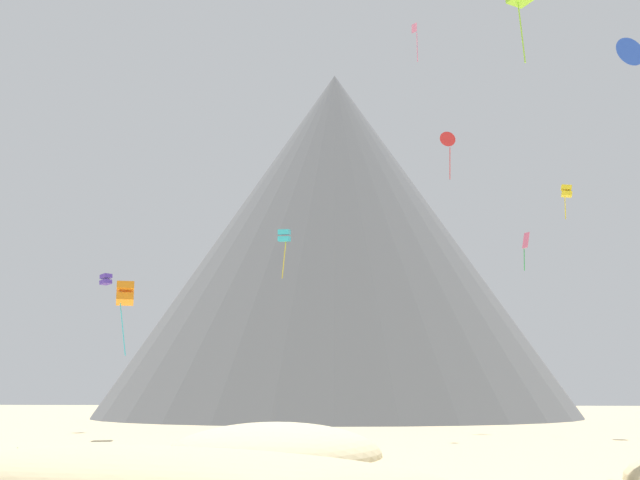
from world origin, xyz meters
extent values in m
ellipsoid|color=beige|center=(-2.70, 21.34, 0.00)|extent=(12.07, 16.26, 3.76)
ellipsoid|color=#C6B284|center=(-5.54, 8.72, 0.00)|extent=(28.26, 19.45, 2.64)
cone|color=#477238|center=(-9.95, 5.85, 0.35)|extent=(3.78, 3.78, 0.71)
cone|color=#477238|center=(-16.73, 19.40, 0.27)|extent=(2.14, 2.14, 0.54)
cone|color=slate|center=(-5.14, 95.79, 26.46)|extent=(93.71, 93.71, 52.91)
cone|color=slate|center=(-3.65, 97.83, 15.00)|extent=(27.37, 27.37, 30.00)
cube|color=orange|center=(-18.07, 39.57, 11.07)|extent=(1.81, 1.89, 0.99)
cube|color=orange|center=(-18.07, 39.57, 12.01)|extent=(1.81, 1.89, 0.99)
cylinder|color=#33BCDB|center=(-18.14, 39.57, 8.60)|extent=(0.66, 0.21, 4.29)
cube|color=#E5668C|center=(16.28, 50.96, 17.50)|extent=(0.76, 0.80, 1.53)
cylinder|color=green|center=(16.05, 50.96, 15.67)|extent=(0.16, 0.14, 2.09)
cone|color=red|center=(9.88, 59.65, 30.32)|extent=(1.78, 0.78, 1.75)
cylinder|color=red|center=(10.07, 59.65, 27.63)|extent=(0.20, 0.33, 3.63)
cube|color=pink|center=(6.40, 51.67, 39.54)|extent=(0.53, 0.87, 0.98)
cylinder|color=pink|center=(6.65, 51.67, 37.47)|extent=(0.08, 0.41, 3.27)
cylinder|color=#8CD133|center=(11.81, 20.53, 24.28)|extent=(0.30, 0.26, 3.91)
cube|color=#5138B2|center=(-24.65, 52.55, 14.31)|extent=(1.28, 1.27, 0.52)
cube|color=#5138B2|center=(-24.65, 52.55, 14.88)|extent=(1.28, 1.27, 0.52)
cone|color=blue|center=(22.62, 36.62, 29.62)|extent=(2.58, 1.48, 2.52)
cube|color=#33BCDB|center=(-6.55, 51.13, 18.08)|extent=(1.16, 1.21, 0.62)
cube|color=#33BCDB|center=(-6.55, 51.13, 18.75)|extent=(1.16, 1.21, 0.62)
cylinder|color=yellow|center=(-6.55, 51.13, 16.03)|extent=(0.36, 0.39, 3.62)
cube|color=yellow|center=(19.90, 49.32, 21.43)|extent=(1.05, 1.01, 0.52)
cube|color=yellow|center=(19.90, 49.32, 22.03)|extent=(1.05, 1.01, 0.52)
cylinder|color=yellow|center=(19.70, 49.32, 20.14)|extent=(0.17, 0.32, 2.17)
camera|label=1|loc=(4.37, -24.56, 3.52)|focal=45.31mm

